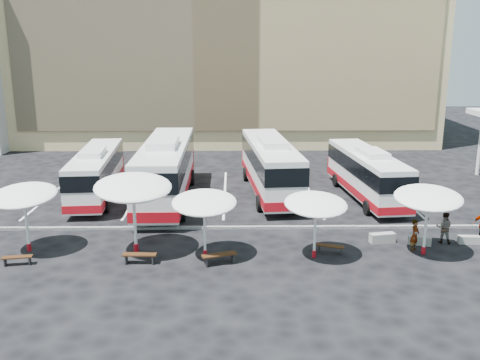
{
  "coord_description": "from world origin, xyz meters",
  "views": [
    {
      "loc": [
        0.58,
        -27.97,
        10.17
      ],
      "look_at": [
        1.0,
        3.0,
        2.2
      ],
      "focal_mm": 40.0,
      "sensor_mm": 36.0,
      "label": 1
    }
  ],
  "objects_px": {
    "wood_bench_3": "(330,247)",
    "passenger_0": "(415,235)",
    "wood_bench_0": "(17,258)",
    "conc_bench_2": "(469,240)",
    "sunshade_2": "(204,203)",
    "sunshade_4": "(428,198)",
    "passenger_1": "(444,228)",
    "conc_bench_0": "(382,238)",
    "sunshade_0": "(24,196)",
    "bus_0": "(96,172)",
    "bus_3": "(366,172)",
    "bus_1": "(166,168)",
    "wood_bench_2": "(219,256)",
    "wood_bench_1": "(140,256)",
    "conc_bench_1": "(419,240)",
    "bus_2": "(270,165)",
    "sunshade_3": "(316,204)",
    "sunshade_1": "(133,188)"
  },
  "relations": [
    {
      "from": "bus_0",
      "to": "conc_bench_0",
      "type": "bearing_deg",
      "value": -31.71
    },
    {
      "from": "wood_bench_2",
      "to": "wood_bench_3",
      "type": "bearing_deg",
      "value": 13.17
    },
    {
      "from": "bus_2",
      "to": "wood_bench_1",
      "type": "distance_m",
      "value": 14.24
    },
    {
      "from": "sunshade_2",
      "to": "sunshade_4",
      "type": "bearing_deg",
      "value": 1.33
    },
    {
      "from": "wood_bench_3",
      "to": "conc_bench_2",
      "type": "bearing_deg",
      "value": 9.38
    },
    {
      "from": "sunshade_1",
      "to": "conc_bench_0",
      "type": "relative_size",
      "value": 3.56
    },
    {
      "from": "conc_bench_2",
      "to": "passenger_1",
      "type": "relative_size",
      "value": 0.66
    },
    {
      "from": "wood_bench_0",
      "to": "conc_bench_2",
      "type": "bearing_deg",
      "value": 6.27
    },
    {
      "from": "bus_3",
      "to": "sunshade_3",
      "type": "height_order",
      "value": "bus_3"
    },
    {
      "from": "wood_bench_1",
      "to": "conc_bench_0",
      "type": "bearing_deg",
      "value": 11.99
    },
    {
      "from": "wood_bench_2",
      "to": "conc_bench_0",
      "type": "distance_m",
      "value": 8.92
    },
    {
      "from": "wood_bench_1",
      "to": "conc_bench_2",
      "type": "xyz_separation_m",
      "value": [
        16.75,
        2.38,
        -0.17
      ]
    },
    {
      "from": "conc_bench_0",
      "to": "sunshade_3",
      "type": "bearing_deg",
      "value": -153.15
    },
    {
      "from": "bus_0",
      "to": "bus_3",
      "type": "xyz_separation_m",
      "value": [
        18.15,
        -0.5,
        0.01
      ]
    },
    {
      "from": "wood_bench_0",
      "to": "wood_bench_1",
      "type": "distance_m",
      "value": 5.74
    },
    {
      "from": "bus_0",
      "to": "wood_bench_2",
      "type": "distance_m",
      "value": 14.45
    },
    {
      "from": "wood_bench_2",
      "to": "conc_bench_1",
      "type": "distance_m",
      "value": 10.61
    },
    {
      "from": "bus_1",
      "to": "conc_bench_0",
      "type": "distance_m",
      "value": 14.79
    },
    {
      "from": "bus_1",
      "to": "wood_bench_3",
      "type": "distance_m",
      "value": 13.41
    },
    {
      "from": "wood_bench_1",
      "to": "conc_bench_2",
      "type": "relative_size",
      "value": 1.46
    },
    {
      "from": "wood_bench_0",
      "to": "passenger_0",
      "type": "xyz_separation_m",
      "value": [
        19.31,
        1.57,
        0.49
      ]
    },
    {
      "from": "wood_bench_3",
      "to": "passenger_0",
      "type": "bearing_deg",
      "value": 4.39
    },
    {
      "from": "bus_0",
      "to": "conc_bench_2",
      "type": "height_order",
      "value": "bus_0"
    },
    {
      "from": "sunshade_3",
      "to": "passenger_0",
      "type": "bearing_deg",
      "value": 9.14
    },
    {
      "from": "wood_bench_0",
      "to": "wood_bench_3",
      "type": "relative_size",
      "value": 1.01
    },
    {
      "from": "wood_bench_0",
      "to": "passenger_0",
      "type": "relative_size",
      "value": 0.88
    },
    {
      "from": "sunshade_2",
      "to": "wood_bench_2",
      "type": "height_order",
      "value": "sunshade_2"
    },
    {
      "from": "bus_3",
      "to": "conc_bench_0",
      "type": "height_order",
      "value": "bus_3"
    },
    {
      "from": "wood_bench_0",
      "to": "conc_bench_1",
      "type": "distance_m",
      "value": 20.0
    },
    {
      "from": "sunshade_0",
      "to": "wood_bench_2",
      "type": "distance_m",
      "value": 10.11
    },
    {
      "from": "sunshade_0",
      "to": "wood_bench_1",
      "type": "relative_size",
      "value": 2.23
    },
    {
      "from": "bus_0",
      "to": "sunshade_3",
      "type": "distance_m",
      "value": 17.04
    },
    {
      "from": "sunshade_1",
      "to": "conc_bench_0",
      "type": "bearing_deg",
      "value": 5.3
    },
    {
      "from": "sunshade_4",
      "to": "wood_bench_0",
      "type": "relative_size",
      "value": 2.73
    },
    {
      "from": "conc_bench_0",
      "to": "sunshade_0",
      "type": "bearing_deg",
      "value": -177.04
    },
    {
      "from": "bus_1",
      "to": "sunshade_2",
      "type": "distance_m",
      "value": 10.42
    },
    {
      "from": "bus_0",
      "to": "sunshade_3",
      "type": "xyz_separation_m",
      "value": [
        13.16,
        -10.79,
        0.95
      ]
    },
    {
      "from": "sunshade_4",
      "to": "conc_bench_1",
      "type": "xyz_separation_m",
      "value": [
        0.23,
        1.29,
        -2.68
      ]
    },
    {
      "from": "sunshade_0",
      "to": "passenger_0",
      "type": "height_order",
      "value": "sunshade_0"
    },
    {
      "from": "bus_3",
      "to": "conc_bench_1",
      "type": "distance_m",
      "value": 8.83
    },
    {
      "from": "bus_0",
      "to": "bus_1",
      "type": "relative_size",
      "value": 0.81
    },
    {
      "from": "sunshade_2",
      "to": "wood_bench_3",
      "type": "relative_size",
      "value": 2.32
    },
    {
      "from": "bus_1",
      "to": "wood_bench_2",
      "type": "bearing_deg",
      "value": -71.4
    },
    {
      "from": "bus_1",
      "to": "passenger_1",
      "type": "height_order",
      "value": "bus_1"
    },
    {
      "from": "conc_bench_0",
      "to": "sunshade_4",
      "type": "bearing_deg",
      "value": -45.04
    },
    {
      "from": "bus_1",
      "to": "sunshade_4",
      "type": "height_order",
      "value": "bus_1"
    },
    {
      "from": "conc_bench_0",
      "to": "conc_bench_2",
      "type": "bearing_deg",
      "value": -2.86
    },
    {
      "from": "bus_2",
      "to": "conc_bench_2",
      "type": "bearing_deg",
      "value": -50.5
    },
    {
      "from": "sunshade_1",
      "to": "sunshade_4",
      "type": "relative_size",
      "value": 1.22
    },
    {
      "from": "wood_bench_2",
      "to": "bus_3",
      "type": "bearing_deg",
      "value": 49.09
    }
  ]
}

